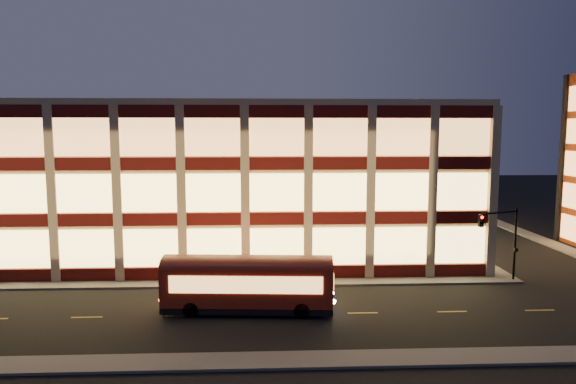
{
  "coord_description": "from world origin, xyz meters",
  "views": [
    {
      "loc": [
        3.62,
        -38.51,
        11.94
      ],
      "look_at": [
        5.66,
        8.0,
        6.46
      ],
      "focal_mm": 32.0,
      "sensor_mm": 36.0,
      "label": 1
    }
  ],
  "objects": [
    {
      "name": "ground",
      "position": [
        0.0,
        0.0,
        0.0
      ],
      "size": [
        200.0,
        200.0,
        0.0
      ],
      "primitive_type": "plane",
      "color": "black",
      "rests_on": "ground"
    },
    {
      "name": "sidewalk_office_south",
      "position": [
        -3.0,
        1.0,
        0.07
      ],
      "size": [
        54.0,
        2.0,
        0.15
      ],
      "primitive_type": "cube",
      "color": "#514F4C",
      "rests_on": "ground"
    },
    {
      "name": "sidewalk_office_east",
      "position": [
        23.0,
        17.0,
        0.07
      ],
      "size": [
        2.0,
        30.0,
        0.15
      ],
      "primitive_type": "cube",
      "color": "#514F4C",
      "rests_on": "ground"
    },
    {
      "name": "sidewalk_tower_west",
      "position": [
        34.0,
        17.0,
        0.07
      ],
      "size": [
        2.0,
        30.0,
        0.15
      ],
      "primitive_type": "cube",
      "color": "#514F4C",
      "rests_on": "ground"
    },
    {
      "name": "sidewalk_near",
      "position": [
        0.0,
        -13.0,
        0.07
      ],
      "size": [
        100.0,
        2.0,
        0.15
      ],
      "primitive_type": "cube",
      "color": "#514F4C",
      "rests_on": "ground"
    },
    {
      "name": "office_building",
      "position": [
        -2.91,
        16.91,
        7.25
      ],
      "size": [
        50.45,
        30.45,
        14.5
      ],
      "color": "tan",
      "rests_on": "ground"
    },
    {
      "name": "traffic_signal_far",
      "position": [
        22.21,
        0.24,
        4.11
      ],
      "size": [
        3.79,
        1.87,
        6.0
      ],
      "color": "black",
      "rests_on": "ground"
    },
    {
      "name": "trolley_bus",
      "position": [
        2.4,
        -5.27,
        2.1
      ],
      "size": [
        11.36,
        3.59,
        3.79
      ],
      "rotation": [
        0.0,
        0.0,
        -0.07
      ],
      "color": "maroon",
      "rests_on": "ground"
    }
  ]
}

